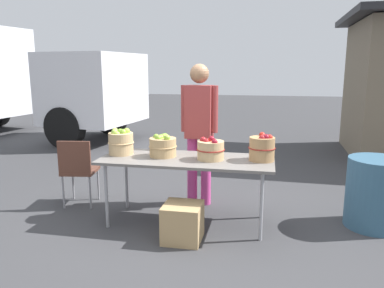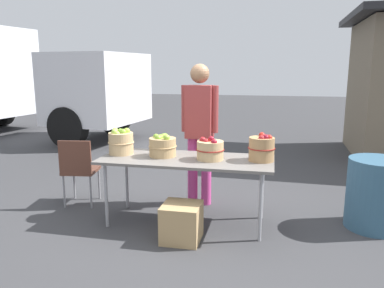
% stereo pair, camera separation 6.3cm
% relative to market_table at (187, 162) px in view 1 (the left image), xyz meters
% --- Properties ---
extents(ground_plane, '(40.00, 40.00, 0.00)m').
position_rel_market_table_xyz_m(ground_plane, '(0.00, 0.00, -0.71)').
color(ground_plane, '#38383A').
extents(market_table, '(1.90, 0.76, 0.75)m').
position_rel_market_table_xyz_m(market_table, '(0.00, 0.00, 0.00)').
color(market_table, slate).
rests_on(market_table, ground).
extents(apple_basket_green_0, '(0.30, 0.30, 0.30)m').
position_rel_market_table_xyz_m(apple_basket_green_0, '(-0.78, 0.05, 0.18)').
color(apple_basket_green_0, tan).
rests_on(apple_basket_green_0, market_table).
extents(apple_basket_green_1, '(0.32, 0.32, 0.26)m').
position_rel_market_table_xyz_m(apple_basket_green_1, '(-0.28, 0.04, 0.16)').
color(apple_basket_green_1, tan).
rests_on(apple_basket_green_1, market_table).
extents(apple_basket_red_0, '(0.31, 0.31, 0.26)m').
position_rel_market_table_xyz_m(apple_basket_red_0, '(0.27, -0.01, 0.16)').
color(apple_basket_red_0, tan).
rests_on(apple_basket_red_0, market_table).
extents(apple_basket_red_1, '(0.29, 0.29, 0.30)m').
position_rel_market_table_xyz_m(apple_basket_red_1, '(0.81, 0.06, 0.18)').
color(apple_basket_red_1, '#A87F51').
rests_on(apple_basket_red_1, market_table).
extents(vendor_adult, '(0.47, 0.25, 1.77)m').
position_rel_market_table_xyz_m(vendor_adult, '(0.03, 0.63, 0.34)').
color(vendor_adult, '#CC3F8C').
rests_on(vendor_adult, ground).
extents(folding_chair, '(0.45, 0.45, 0.86)m').
position_rel_market_table_xyz_m(folding_chair, '(-1.44, 0.25, -0.20)').
color(folding_chair, brown).
rests_on(folding_chair, ground).
extents(trash_barrel, '(0.62, 0.62, 0.77)m').
position_rel_market_table_xyz_m(trash_barrel, '(2.05, 0.30, -0.32)').
color(trash_barrel, '#335972').
rests_on(trash_barrel, ground).
extents(produce_crate, '(0.38, 0.38, 0.38)m').
position_rel_market_table_xyz_m(produce_crate, '(0.05, -0.45, -0.51)').
color(produce_crate, tan).
rests_on(produce_crate, ground).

